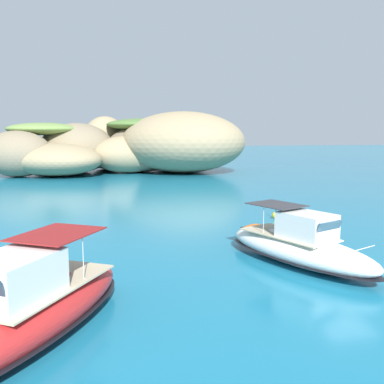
{
  "coord_description": "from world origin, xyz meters",
  "views": [
    {
      "loc": [
        -10.99,
        -16.71,
        6.51
      ],
      "look_at": [
        -3.09,
        18.8,
        1.45
      ],
      "focal_mm": 39.38,
      "sensor_mm": 36.0,
      "label": 1
    }
  ],
  "objects_px": {
    "motorboat_red": "(26,311)",
    "dinghy_tender": "(252,228)",
    "islet_large": "(160,145)",
    "channel_buoy": "(276,215)",
    "islet_small": "(55,152)",
    "motorboat_white": "(299,247)"
  },
  "relations": [
    {
      "from": "islet_large",
      "to": "motorboat_white",
      "type": "distance_m",
      "value": 53.81
    },
    {
      "from": "channel_buoy",
      "to": "dinghy_tender",
      "type": "bearing_deg",
      "value": -132.28
    },
    {
      "from": "islet_large",
      "to": "channel_buoy",
      "type": "xyz_separation_m",
      "value": [
        2.76,
        -42.82,
        -4.17
      ]
    },
    {
      "from": "motorboat_white",
      "to": "channel_buoy",
      "type": "height_order",
      "value": "motorboat_white"
    },
    {
      "from": "dinghy_tender",
      "to": "islet_large",
      "type": "bearing_deg",
      "value": 89.28
    },
    {
      "from": "islet_large",
      "to": "motorboat_red",
      "type": "distance_m",
      "value": 60.49
    },
    {
      "from": "motorboat_white",
      "to": "channel_buoy",
      "type": "bearing_deg",
      "value": 71.99
    },
    {
      "from": "dinghy_tender",
      "to": "motorboat_red",
      "type": "bearing_deg",
      "value": -134.36
    },
    {
      "from": "islet_small",
      "to": "dinghy_tender",
      "type": "distance_m",
      "value": 47.4
    },
    {
      "from": "islet_large",
      "to": "channel_buoy",
      "type": "relative_size",
      "value": 21.93
    },
    {
      "from": "islet_large",
      "to": "motorboat_white",
      "type": "bearing_deg",
      "value": -90.83
    },
    {
      "from": "islet_small",
      "to": "channel_buoy",
      "type": "height_order",
      "value": "islet_small"
    },
    {
      "from": "motorboat_red",
      "to": "dinghy_tender",
      "type": "xyz_separation_m",
      "value": [
        12.25,
        12.52,
        -0.75
      ]
    },
    {
      "from": "islet_large",
      "to": "islet_small",
      "type": "relative_size",
      "value": 1.35
    },
    {
      "from": "islet_small",
      "to": "channel_buoy",
      "type": "distance_m",
      "value": 45.35
    },
    {
      "from": "islet_large",
      "to": "motorboat_red",
      "type": "bearing_deg",
      "value": -102.27
    },
    {
      "from": "motorboat_red",
      "to": "channel_buoy",
      "type": "height_order",
      "value": "motorboat_red"
    },
    {
      "from": "dinghy_tender",
      "to": "channel_buoy",
      "type": "xyz_separation_m",
      "value": [
        3.34,
        3.67,
        0.11
      ]
    },
    {
      "from": "motorboat_white",
      "to": "motorboat_red",
      "type": "xyz_separation_m",
      "value": [
        -12.05,
        -5.33,
        0.07
      ]
    },
    {
      "from": "motorboat_red",
      "to": "dinghy_tender",
      "type": "distance_m",
      "value": 17.53
    },
    {
      "from": "channel_buoy",
      "to": "motorboat_red",
      "type": "bearing_deg",
      "value": -133.9
    },
    {
      "from": "motorboat_white",
      "to": "islet_large",
      "type": "bearing_deg",
      "value": 89.17
    }
  ]
}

